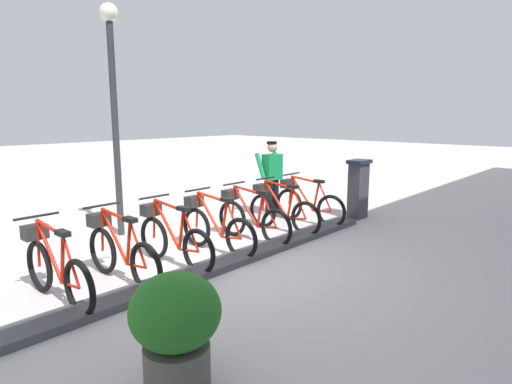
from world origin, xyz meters
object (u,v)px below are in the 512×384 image
at_px(payment_kiosk, 358,188).
at_px(worker_near_rack, 272,175).
at_px(bike_docked_4, 172,237).
at_px(bike_docked_6, 55,268).
at_px(bike_docked_1, 280,209).
at_px(lamp_post, 113,89).
at_px(bike_docked_2, 250,217).
at_px(bike_docked_3, 214,226).
at_px(planter_bush, 176,324).
at_px(bike_docked_0, 306,203).
at_px(bike_docked_5, 120,251).

distance_m(payment_kiosk, worker_near_rack, 1.90).
bearing_deg(bike_docked_4, bike_docked_6, 90.00).
xyz_separation_m(bike_docked_1, lamp_post, (2.07, 2.22, 2.27)).
bearing_deg(lamp_post, bike_docked_6, 134.54).
relative_size(payment_kiosk, lamp_post, 0.31).
bearing_deg(bike_docked_1, lamp_post, 47.03).
height_order(bike_docked_1, bike_docked_2, same).
height_order(payment_kiosk, bike_docked_3, payment_kiosk).
height_order(worker_near_rack, planter_bush, worker_near_rack).
xyz_separation_m(payment_kiosk, bike_docked_4, (0.57, 4.58, -0.24)).
distance_m(bike_docked_0, bike_docked_5, 4.32).
relative_size(payment_kiosk, bike_docked_5, 0.74).
bearing_deg(worker_near_rack, bike_docked_5, 102.64).
xyz_separation_m(bike_docked_5, bike_docked_6, (0.00, 0.86, 0.00)).
relative_size(bike_docked_4, planter_bush, 1.77).
bearing_deg(bike_docked_4, bike_docked_2, -90.00).
distance_m(bike_docked_3, worker_near_rack, 2.85).
distance_m(bike_docked_5, planter_bush, 2.55).
relative_size(bike_docked_1, bike_docked_3, 1.00).
bearing_deg(bike_docked_0, bike_docked_4, 90.00).
bearing_deg(bike_docked_3, bike_docked_6, 90.00).
relative_size(bike_docked_3, bike_docked_6, 1.00).
bearing_deg(bike_docked_5, bike_docked_4, -90.00).
bearing_deg(bike_docked_3, bike_docked_2, -90.00).
relative_size(bike_docked_0, bike_docked_4, 1.00).
bearing_deg(bike_docked_2, bike_docked_6, 90.00).
height_order(payment_kiosk, bike_docked_1, payment_kiosk).
distance_m(bike_docked_2, worker_near_rack, 2.08).
height_order(payment_kiosk, bike_docked_2, payment_kiosk).
relative_size(bike_docked_5, bike_docked_6, 1.00).
bearing_deg(lamp_post, bike_docked_1, -132.97).
height_order(bike_docked_5, planter_bush, bike_docked_5).
relative_size(bike_docked_0, bike_docked_2, 1.00).
bearing_deg(bike_docked_3, bike_docked_5, 90.00).
bearing_deg(bike_docked_2, lamp_post, 33.25).
relative_size(bike_docked_1, bike_docked_6, 1.00).
height_order(bike_docked_4, worker_near_rack, worker_near_rack).
relative_size(bike_docked_2, lamp_post, 0.42).
bearing_deg(bike_docked_6, bike_docked_4, -90.00).
bearing_deg(planter_bush, bike_docked_3, -47.65).
xyz_separation_m(bike_docked_2, bike_docked_4, (0.00, 1.73, 0.00)).
distance_m(bike_docked_6, worker_near_rack, 5.34).
distance_m(bike_docked_4, planter_bush, 2.97).
distance_m(bike_docked_0, lamp_post, 4.35).
relative_size(bike_docked_3, planter_bush, 1.77).
relative_size(bike_docked_4, bike_docked_6, 1.00).
xyz_separation_m(bike_docked_0, bike_docked_1, (0.00, 0.86, 0.00)).
bearing_deg(bike_docked_4, bike_docked_1, -90.00).
bearing_deg(bike_docked_1, bike_docked_5, 90.00).
distance_m(lamp_post, planter_bush, 5.39).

